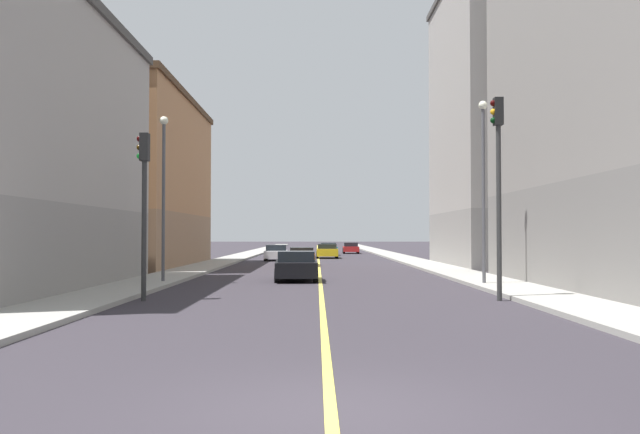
% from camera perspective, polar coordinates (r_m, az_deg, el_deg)
% --- Properties ---
extents(ground_plane, '(400.00, 400.00, 0.00)m').
position_cam_1_polar(ground_plane, '(8.35, 0.91, -16.25)').
color(ground_plane, '#302C33').
rests_on(ground_plane, ground).
extents(sidewalk_left, '(2.56, 168.00, 0.15)m').
position_cam_1_polar(sidewalk_left, '(57.61, 7.26, -3.56)').
color(sidewalk_left, '#9E9B93').
rests_on(sidewalk_left, ground).
extents(sidewalk_right, '(2.56, 168.00, 0.15)m').
position_cam_1_polar(sidewalk_right, '(57.57, -7.53, -3.56)').
color(sidewalk_right, '#9E9B93').
rests_on(sidewalk_right, ground).
extents(lane_center_stripe, '(0.16, 154.00, 0.01)m').
position_cam_1_polar(lane_center_stripe, '(57.12, -0.13, -3.66)').
color(lane_center_stripe, '#E5D14C').
rests_on(lane_center_stripe, ground).
extents(building_left_mid, '(8.70, 14.32, 19.38)m').
position_cam_1_polar(building_left_mid, '(47.44, 15.81, 7.71)').
color(building_left_mid, gray).
rests_on(building_left_mid, ground).
extents(building_right_midblock, '(8.70, 18.48, 11.41)m').
position_cam_1_polar(building_right_midblock, '(46.29, -16.25, 2.97)').
color(building_right_midblock, '#8F6B4F').
rests_on(building_right_midblock, ground).
extents(traffic_light_left_near, '(0.40, 0.32, 6.57)m').
position_cam_1_polar(traffic_light_left_near, '(22.29, 15.01, 3.89)').
color(traffic_light_left_near, '#2D2D2D').
rests_on(traffic_light_left_near, ground).
extents(traffic_light_right_near, '(0.40, 0.32, 5.40)m').
position_cam_1_polar(traffic_light_right_near, '(22.15, -14.86, 2.17)').
color(traffic_light_right_near, '#2D2D2D').
rests_on(traffic_light_right_near, ground).
extents(street_lamp_left_near, '(0.36, 0.36, 7.51)m').
position_cam_1_polar(street_lamp_left_near, '(28.29, 13.82, 3.68)').
color(street_lamp_left_near, '#4C4C51').
rests_on(street_lamp_left_near, ground).
extents(street_lamp_right_near, '(0.36, 0.36, 7.06)m').
position_cam_1_polar(street_lamp_right_near, '(29.26, -13.25, 3.03)').
color(street_lamp_right_near, '#4C4C51').
rests_on(street_lamp_right_near, ground).
extents(car_yellow, '(1.97, 4.44, 1.30)m').
position_cam_1_polar(car_yellow, '(60.61, 0.60, -2.93)').
color(car_yellow, gold).
rests_on(car_yellow, ground).
extents(car_white, '(2.06, 4.57, 1.29)m').
position_cam_1_polar(car_white, '(55.22, -3.77, -3.08)').
color(car_white, white).
rests_on(car_white, ground).
extents(car_red, '(1.88, 4.28, 1.25)m').
position_cam_1_polar(car_red, '(76.01, 2.65, -2.67)').
color(car_red, red).
rests_on(car_red, ground).
extents(car_teal, '(1.99, 4.54, 1.30)m').
position_cam_1_polar(car_teal, '(69.84, 0.67, -2.75)').
color(car_teal, '#196670').
rests_on(car_teal, ground).
extents(car_orange, '(1.85, 4.42, 1.26)m').
position_cam_1_polar(car_orange, '(45.72, -1.55, -3.42)').
color(car_orange, orange).
rests_on(car_orange, ground).
extents(car_black, '(2.07, 4.26, 1.37)m').
position_cam_1_polar(car_black, '(30.84, -2.08, -4.24)').
color(car_black, black).
rests_on(car_black, ground).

